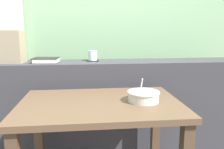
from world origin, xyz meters
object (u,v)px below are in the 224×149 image
at_px(closed_book, 46,60).
at_px(soup_bowl, 143,96).
at_px(breakfast_table, 100,121).
at_px(throw_pillow, 3,47).
at_px(coaster_square, 93,61).
at_px(juice_glass, 93,56).

relative_size(closed_book, soup_bowl, 1.10).
distance_m(closed_book, soup_bowl, 0.91).
height_order(breakfast_table, soup_bowl, soup_bowl).
distance_m(breakfast_table, throw_pillow, 1.04).
relative_size(coaster_square, throw_pillow, 0.31).
distance_m(coaster_square, soup_bowl, 0.72).
relative_size(breakfast_table, juice_glass, 11.49).
relative_size(throw_pillow, soup_bowl, 1.62).
bearing_deg(soup_bowl, breakfast_table, 175.95).
distance_m(juice_glass, soup_bowl, 0.73).
bearing_deg(soup_bowl, coaster_square, 114.49).
bearing_deg(closed_book, soup_bowl, -40.78).
bearing_deg(throw_pillow, soup_bowl, -30.94).
bearing_deg(closed_book, coaster_square, 9.07).
bearing_deg(throw_pillow, closed_book, -3.72).
xyz_separation_m(coaster_square, throw_pillow, (-0.71, -0.04, 0.13)).
height_order(breakfast_table, throw_pillow, throw_pillow).
bearing_deg(breakfast_table, throw_pillow, 141.73).
height_order(breakfast_table, coaster_square, coaster_square).
relative_size(coaster_square, soup_bowl, 0.51).
height_order(closed_book, throw_pillow, throw_pillow).
height_order(coaster_square, soup_bowl, coaster_square).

